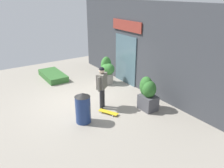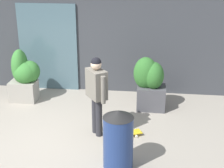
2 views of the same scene
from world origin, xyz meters
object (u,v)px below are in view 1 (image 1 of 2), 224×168
Objects in this scene: planter_box_left at (148,93)px; planter_box_right at (107,70)px; skateboard at (108,112)px; trash_bin at (83,108)px; skateboarder at (102,83)px.

planter_box_right is (-3.02, 0.14, 0.00)m from planter_box_left.
skateboard is 0.60× the size of planter_box_right.
trash_bin is (-0.00, -0.98, 0.47)m from skateboard.
trash_bin is (2.54, -2.53, -0.11)m from planter_box_right.
skateboarder is at bearing -127.06° from planter_box_left.
skateboarder is 2.12× the size of skateboard.
planter_box_left is at bearing -2.68° from planter_box_right.
skateboarder is 1.30× the size of planter_box_left.
skateboarder reaches higher than planter_box_left.
skateboarder is 1.27× the size of planter_box_right.
planter_box_right reaches higher than skateboard.
planter_box_left is 2.44m from trash_bin.
planter_box_left reaches higher than trash_bin.
skateboard is 1.59m from planter_box_left.
trash_bin is at bearing -101.30° from planter_box_left.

